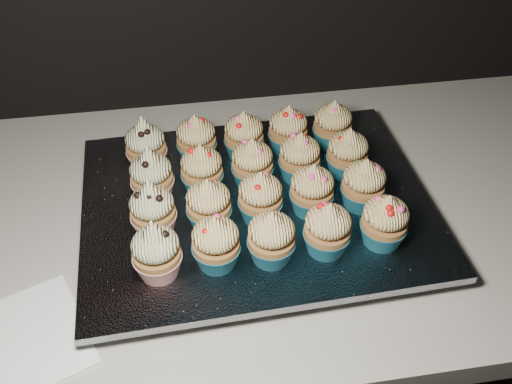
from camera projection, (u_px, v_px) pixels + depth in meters
The scene contains 25 objects.
cabinet at pixel (266, 365), 1.20m from camera, with size 2.40×0.60×0.86m, color black.
worktop at pixel (269, 212), 0.90m from camera, with size 2.44×0.64×0.04m, color beige.
napkin at pixel (19, 343), 0.70m from camera, with size 0.15×0.15×0.00m, color white.
baking_tray at pixel (256, 211), 0.86m from camera, with size 0.47×0.36×0.02m, color black.
foil_lining at pixel (256, 203), 0.85m from camera, with size 0.51×0.39×0.01m, color silver.
cupcake_0 at pixel (156, 251), 0.71m from camera, with size 0.06×0.06×0.10m.
cupcake_1 at pixel (216, 243), 0.73m from camera, with size 0.06×0.06×0.08m.
cupcake_2 at pixel (271, 238), 0.73m from camera, with size 0.06×0.06×0.08m.
cupcake_3 at pixel (327, 229), 0.74m from camera, with size 0.06×0.06×0.08m.
cupcake_4 at pixel (385, 221), 0.75m from camera, with size 0.06×0.06×0.08m.
cupcake_5 at pixel (153, 210), 0.77m from camera, with size 0.06×0.06×0.10m.
cupcake_6 at pixel (209, 205), 0.78m from camera, with size 0.06×0.06×0.08m.
cupcake_7 at pixel (260, 198), 0.79m from camera, with size 0.06×0.06×0.08m.
cupcake_8 at pixel (312, 190), 0.80m from camera, with size 0.06×0.06×0.08m.
cupcake_9 at pixel (363, 185), 0.81m from camera, with size 0.06×0.06×0.08m.
cupcake_10 at pixel (151, 176), 0.82m from camera, with size 0.06×0.06×0.10m.
cupcake_11 at pixel (202, 170), 0.83m from camera, with size 0.06×0.06×0.08m.
cupcake_12 at pixel (252, 164), 0.84m from camera, with size 0.06×0.06×0.08m.
cupcake_13 at pixel (300, 158), 0.86m from camera, with size 0.06×0.06×0.08m.
cupcake_14 at pixel (347, 154), 0.86m from camera, with size 0.06×0.06×0.08m.
cupcake_15 at pixel (146, 146), 0.87m from camera, with size 0.06×0.06×0.10m.
cupcake_16 at pixel (196, 140), 0.89m from camera, with size 0.06×0.06×0.08m.
cupcake_17 at pixel (244, 136), 0.90m from camera, with size 0.06×0.06×0.08m.
cupcake_18 at pixel (288, 130), 0.91m from camera, with size 0.06×0.06×0.08m.
cupcake_19 at pixel (332, 125), 0.92m from camera, with size 0.06×0.06×0.08m.
Camera 1 is at (-0.12, 1.06, 1.51)m, focal length 40.00 mm.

